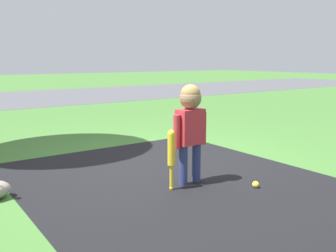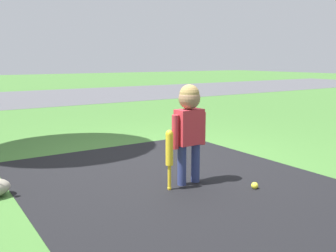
# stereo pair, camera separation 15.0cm
# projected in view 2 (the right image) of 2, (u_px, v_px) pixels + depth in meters

# --- Properties ---
(ground_plane) EXTENTS (60.00, 60.00, 0.00)m
(ground_plane) POSITION_uv_depth(u_px,v_px,m) (156.00, 160.00, 4.89)
(ground_plane) COLOR #3D6B2D
(driveway_strip) EXTENTS (3.09, 7.00, 0.01)m
(driveway_strip) POSITION_uv_depth(u_px,v_px,m) (303.00, 244.00, 2.67)
(driveway_strip) COLOR black
(driveway_strip) RESTS_ON ground
(street_strip) EXTENTS (40.00, 6.00, 0.01)m
(street_strip) POSITION_uv_depth(u_px,v_px,m) (12.00, 99.00, 12.55)
(street_strip) COLOR #4C4C51
(street_strip) RESTS_ON ground
(child) EXTENTS (0.43, 0.22, 1.05)m
(child) POSITION_uv_depth(u_px,v_px,m) (189.00, 120.00, 3.85)
(child) COLOR navy
(child) RESTS_ON ground
(baseball_bat) EXTENTS (0.08, 0.08, 0.62)m
(baseball_bat) POSITION_uv_depth(u_px,v_px,m) (169.00, 152.00, 3.71)
(baseball_bat) COLOR yellow
(baseball_bat) RESTS_ON ground
(sports_ball) EXTENTS (0.07, 0.07, 0.07)m
(sports_ball) POSITION_uv_depth(u_px,v_px,m) (255.00, 186.00, 3.80)
(sports_ball) COLOR yellow
(sports_ball) RESTS_ON ground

